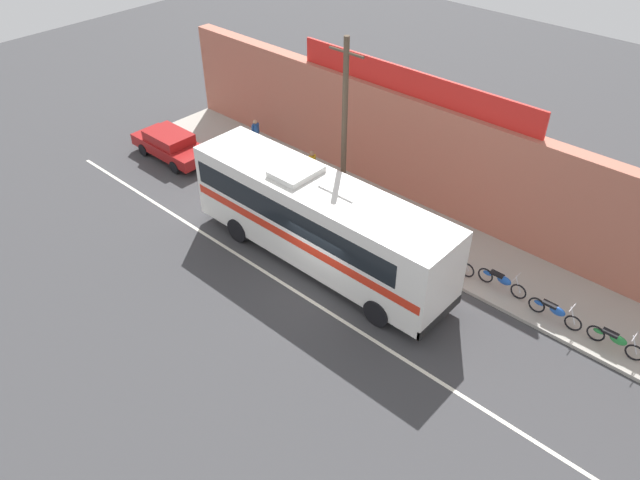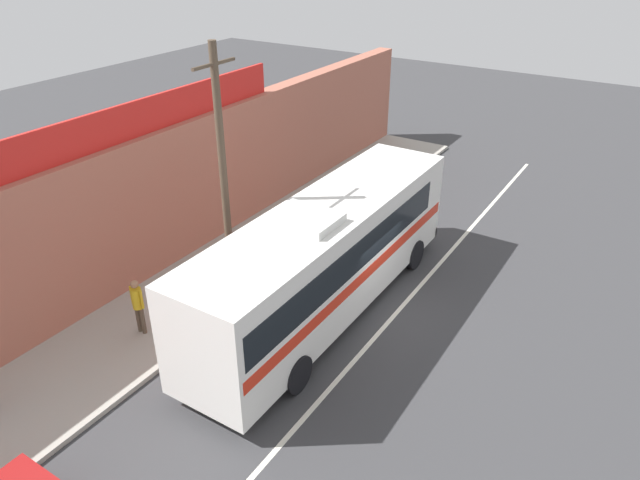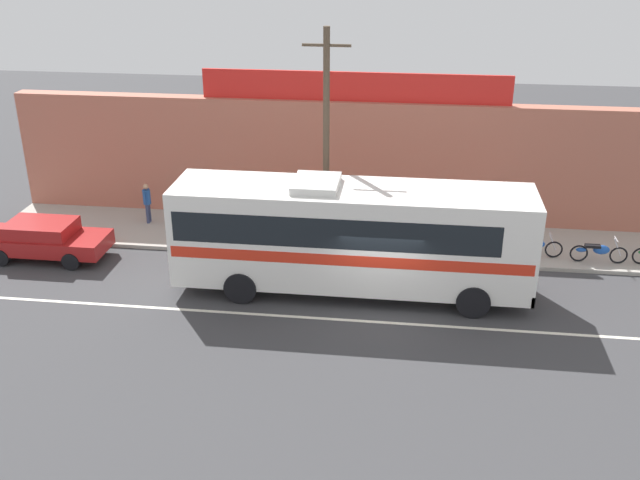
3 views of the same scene
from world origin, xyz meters
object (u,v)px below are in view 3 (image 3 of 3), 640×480
object	(u,v)px
motorcycle_green	(478,245)
pedestrian_near_shop	(147,200)
utility_pole	(326,141)
parked_car	(44,239)
motorcycle_blue	(534,245)
pedestrian_by_curb	(256,209)
motorcycle_black	(598,251)
intercity_bus	(349,233)

from	to	relation	value
motorcycle_green	pedestrian_near_shop	size ratio (longest dim) A/B	1.15
utility_pole	parked_car	bearing A→B (deg)	-170.89
motorcycle_blue	pedestrian_near_shop	bearing A→B (deg)	174.74
parked_car	pedestrian_by_curb	world-z (taller)	pedestrian_by_curb
motorcycle_black	pedestrian_by_curb	world-z (taller)	pedestrian_by_curb
parked_car	pedestrian_by_curb	size ratio (longest dim) A/B	2.53
motorcycle_green	pedestrian_near_shop	world-z (taller)	pedestrian_near_shop
intercity_bus	motorcycle_green	size ratio (longest dim) A/B	6.14
motorcycle_blue	pedestrian_by_curb	distance (m)	10.17
utility_pole	motorcycle_green	size ratio (longest dim) A/B	4.28
intercity_bus	parked_car	xyz separation A→B (m)	(-10.95, 1.17, -1.33)
pedestrian_by_curb	utility_pole	bearing A→B (deg)	-21.72
utility_pole	motorcycle_green	xyz separation A→B (m)	(5.40, 0.21, -3.64)
pedestrian_near_shop	pedestrian_by_curb	distance (m)	4.52
parked_car	utility_pole	xyz separation A→B (m)	(9.89, 1.59, 3.47)
utility_pole	pedestrian_near_shop	bearing A→B (deg)	166.44
intercity_bus	motorcycle_black	world-z (taller)	intercity_bus
utility_pole	motorcycle_black	world-z (taller)	utility_pole
motorcycle_green	motorcycle_black	xyz separation A→B (m)	(4.11, -0.02, 0.00)
motorcycle_blue	utility_pole	bearing A→B (deg)	-176.86
motorcycle_blue	intercity_bus	bearing A→B (deg)	-153.31
intercity_bus	parked_car	world-z (taller)	intercity_bus
motorcycle_green	pedestrian_near_shop	xyz separation A→B (m)	(-12.65, 1.54, 0.49)
pedestrian_near_shop	pedestrian_by_curb	size ratio (longest dim) A/B	0.91
motorcycle_black	parked_car	bearing A→B (deg)	-174.78
parked_car	utility_pole	size ratio (longest dim) A/B	0.56
intercity_bus	pedestrian_by_curb	xyz separation A→B (m)	(-3.85, 3.86, -0.90)
motorcycle_black	pedestrian_near_shop	distance (m)	16.84
parked_car	motorcycle_blue	size ratio (longest dim) A/B	2.26
parked_car	motorcycle_green	distance (m)	15.39
motorcycle_green	motorcycle_black	bearing A→B (deg)	-0.30
motorcycle_green	motorcycle_black	world-z (taller)	same
motorcycle_black	pedestrian_by_curb	distance (m)	12.34
parked_car	pedestrian_near_shop	bearing A→B (deg)	51.69
motorcycle_blue	pedestrian_near_shop	size ratio (longest dim) A/B	1.23
intercity_bus	utility_pole	bearing A→B (deg)	111.12
intercity_bus	motorcycle_black	distance (m)	9.06
intercity_bus	parked_car	size ratio (longest dim) A/B	2.54
motorcycle_blue	motorcycle_black	bearing A→B (deg)	-5.75
parked_car	utility_pole	bearing A→B (deg)	9.11
pedestrian_by_curb	pedestrian_near_shop	bearing A→B (deg)	171.85
intercity_bus	pedestrian_by_curb	world-z (taller)	intercity_bus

